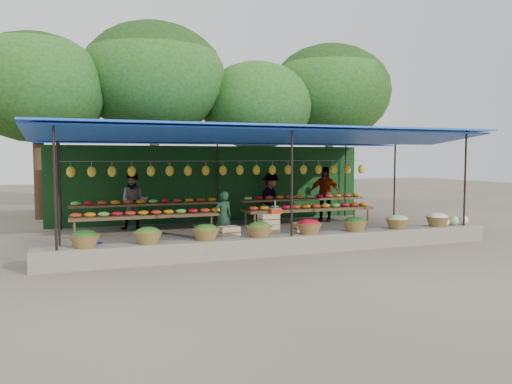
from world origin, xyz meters
name	(u,v)px	position (x,y,z in m)	size (l,w,h in m)	color
ground	(247,235)	(0.00, 0.00, 0.00)	(60.00, 60.00, 0.00)	brown
stone_curb	(289,244)	(0.00, -2.75, 0.20)	(10.60, 0.55, 0.40)	#6C6556
stall_canopy	(246,137)	(0.00, 0.07, 2.68)	(10.80, 6.60, 2.82)	black
produce_baskets	(285,228)	(-0.10, -2.75, 0.56)	(8.98, 0.58, 0.34)	brown
netting_backdrop	(215,184)	(0.00, 3.15, 1.25)	(10.60, 0.06, 2.50)	#1A4A1C
tree_row	(206,90)	(0.50, 6.09, 4.70)	(16.51, 5.50, 7.12)	#3D2716
fruit_table_left	(148,211)	(-2.49, 1.35, 0.61)	(4.21, 0.95, 0.93)	#4C351E
fruit_table_right	(307,205)	(2.51, 1.35, 0.61)	(4.21, 0.95, 0.93)	#4C351E
crate_counter	(268,233)	(-0.09, -1.71, 0.31)	(2.37, 0.36, 0.77)	tan
weighing_scale	(275,210)	(0.11, -1.71, 0.85)	(0.30, 0.30, 0.32)	red
vendor_seated	(223,217)	(-0.92, -0.79, 0.63)	(0.46, 0.30, 1.27)	#183621
customer_left	(134,201)	(-2.78, 2.05, 0.84)	(0.82, 0.64, 1.68)	slate
customer_mid	(271,197)	(1.77, 2.60, 0.80)	(1.03, 0.59, 1.59)	slate
customer_right	(325,194)	(3.38, 1.84, 0.91)	(1.06, 0.44, 1.82)	slate
blue_crate_front	(135,252)	(-3.31, -2.32, 0.17)	(0.57, 0.41, 0.34)	navy
blue_crate_back	(88,251)	(-4.22, -1.83, 0.16)	(0.53, 0.38, 0.32)	navy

